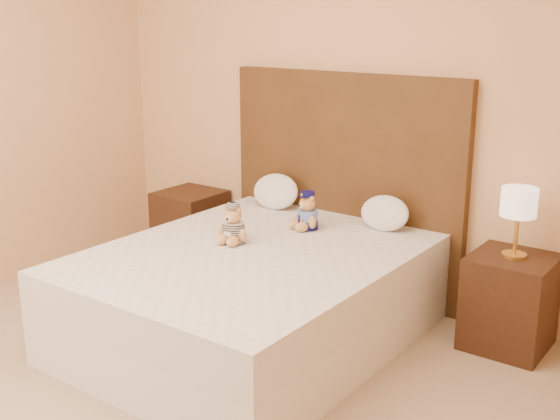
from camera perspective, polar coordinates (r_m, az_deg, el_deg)
The scene contains 10 objects.
room_walls at distance 3.28m, azimuth -10.87°, elevation 14.27°, with size 4.04×4.52×2.72m.
bed at distance 4.15m, azimuth -2.24°, elevation -6.95°, with size 1.60×2.00×0.55m.
headboard at distance 4.80m, azimuth 5.23°, elevation 2.11°, with size 1.75×0.08×1.50m, color #4D2F17.
nightstand_left at distance 5.50m, azimuth -7.26°, elevation -1.31°, with size 0.45×0.45×0.55m, color #371D11.
nightstand_right at distance 4.27m, azimuth 18.15°, elevation -7.11°, with size 0.45×0.45×0.55m, color #371D11.
lamp at distance 4.09m, azimuth 18.83°, elevation 0.33°, with size 0.20×0.20×0.40m.
teddy_police at distance 4.43m, azimuth 2.24°, elevation -0.05°, with size 0.21×0.20×0.24m, color #B27E45, non-canonical shape.
teddy_prisoner at distance 4.18m, azimuth -3.83°, elevation -1.14°, with size 0.21×0.20×0.23m, color #B27E45, non-canonical shape.
pillow_left at distance 4.91m, azimuth -0.36°, elevation 1.65°, with size 0.37×0.24×0.26m, color white.
pillow_right at distance 4.47m, azimuth 8.51°, elevation -0.12°, with size 0.33×0.21×0.23m, color white.
Camera 1 is at (2.40, -1.79, 1.88)m, focal length 45.00 mm.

